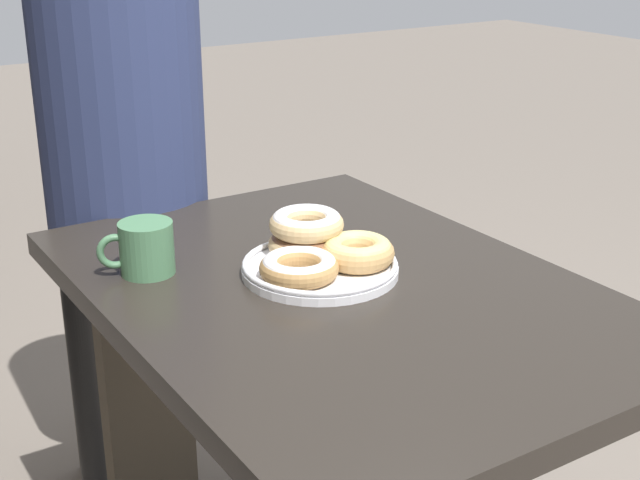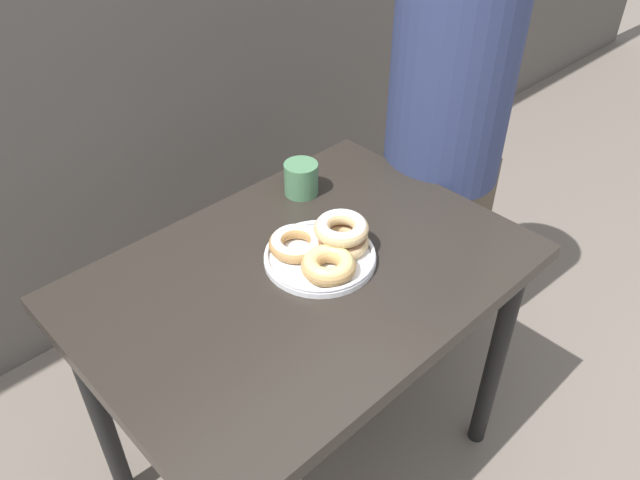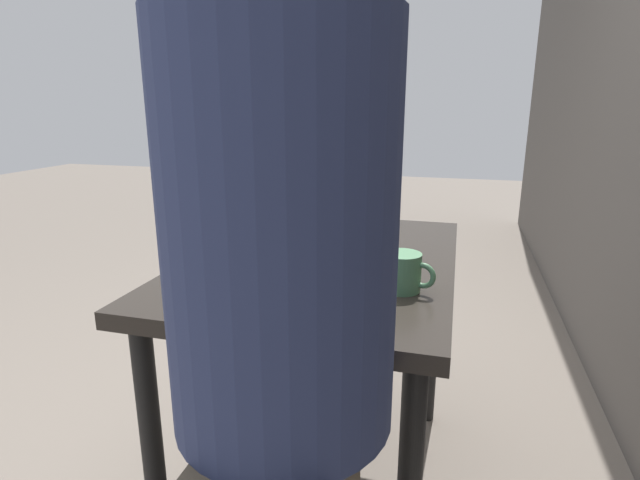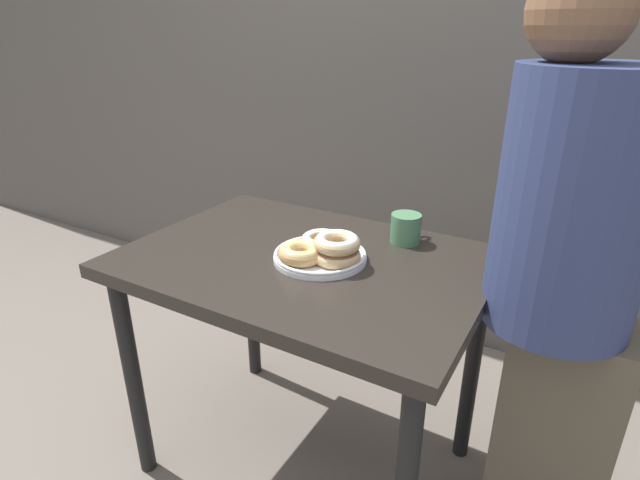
# 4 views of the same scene
# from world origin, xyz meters

# --- Properties ---
(ground_plane) EXTENTS (14.00, 14.00, 0.00)m
(ground_plane) POSITION_xyz_m (0.00, 0.00, 0.00)
(ground_plane) COLOR #70665B
(dining_table) EXTENTS (1.01, 0.71, 0.77)m
(dining_table) POSITION_xyz_m (0.00, 0.13, 0.67)
(dining_table) COLOR #28231E
(dining_table) RESTS_ON ground_plane
(donut_plate) EXTENTS (0.28, 0.28, 0.09)m
(donut_plate) POSITION_xyz_m (0.06, 0.12, 0.80)
(donut_plate) COLOR white
(donut_plate) RESTS_ON dining_table
(coffee_mug) EXTENTS (0.09, 0.12, 0.09)m
(coffee_mug) POSITION_xyz_m (0.21, 0.37, 0.81)
(coffee_mug) COLOR #4C7F56
(coffee_mug) RESTS_ON dining_table
(person_figure) EXTENTS (0.37, 0.34, 1.50)m
(person_figure) POSITION_xyz_m (0.66, 0.24, 0.81)
(person_figure) COLOR brown
(person_figure) RESTS_ON ground_plane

